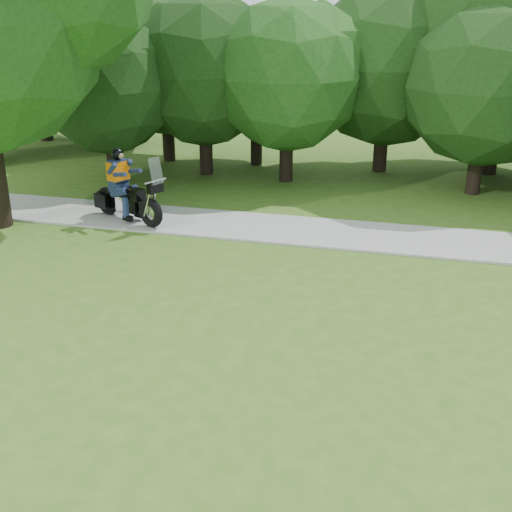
# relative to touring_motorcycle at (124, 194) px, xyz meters

# --- Properties ---
(ground) EXTENTS (100.00, 100.00, 0.00)m
(ground) POSITION_rel_touring_motorcycle_xyz_m (7.43, -7.63, -0.75)
(ground) COLOR #3C631C
(ground) RESTS_ON ground
(walkway) EXTENTS (60.00, 2.20, 0.06)m
(walkway) POSITION_rel_touring_motorcycle_xyz_m (7.43, 0.37, -0.72)
(walkway) COLOR #999994
(walkway) RESTS_ON ground
(tree_line) EXTENTS (40.33, 11.97, 7.89)m
(tree_line) POSITION_rel_touring_motorcycle_xyz_m (8.69, 7.11, 2.89)
(tree_line) COLOR black
(tree_line) RESTS_ON ground
(touring_motorcycle) EXTENTS (2.37, 1.48, 1.91)m
(touring_motorcycle) POSITION_rel_touring_motorcycle_xyz_m (0.00, 0.00, 0.00)
(touring_motorcycle) COLOR black
(touring_motorcycle) RESTS_ON walkway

